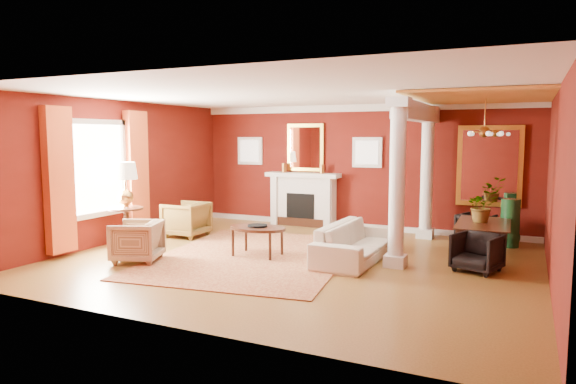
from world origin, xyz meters
The scene contains 27 objects.
ground centered at (0.00, 0.00, 0.00)m, with size 8.00×8.00×0.00m, color brown.
room_shell centered at (0.00, 0.00, 2.02)m, with size 8.04×7.04×2.92m.
fireplace centered at (-1.30, 3.32, 0.65)m, with size 1.85×0.42×1.29m.
overmantel_mirror centered at (-1.30, 3.45, 1.90)m, with size 0.95×0.07×1.15m.
flank_window_left centered at (-2.85, 3.46, 1.80)m, with size 0.70×0.07×0.70m.
flank_window_right centered at (0.25, 3.46, 1.80)m, with size 0.70×0.07×0.70m.
left_window centered at (-3.89, -0.60, 1.42)m, with size 0.21×2.55×2.60m.
column_front centered at (1.70, 0.30, 1.43)m, with size 0.36×0.36×2.80m.
column_back centered at (1.70, 3.00, 1.43)m, with size 0.36×0.36×2.80m.
header_beam centered at (1.70, 1.90, 2.62)m, with size 0.30×3.20×0.32m, color silver.
amber_ceiling centered at (2.85, 1.75, 2.87)m, with size 2.30×3.40×0.04m, color gold.
dining_mirror centered at (2.90, 3.45, 1.55)m, with size 1.30×0.07×1.70m.
chandelier centered at (2.90, 1.80, 2.25)m, with size 0.60×0.62×0.75m.
crown_trim centered at (0.00, 3.46, 2.82)m, with size 8.00×0.08×0.16m, color silver.
base_trim centered at (0.00, 3.46, 0.06)m, with size 8.00×0.08×0.12m, color silver.
rug centered at (-0.80, -0.05, 0.01)m, with size 3.30×4.40×0.02m, color maroon.
sofa centered at (0.95, 0.45, 0.43)m, with size 2.23×0.65×0.87m, color beige.
armchair_leopard centered at (-3.03, 0.95, 0.42)m, with size 0.81×0.76×0.84m, color black.
armchair_stripe centered at (-2.46, -1.25, 0.39)m, with size 0.77×0.72×0.79m, color tan.
coffee_table centered at (-0.75, -0.01, 0.50)m, with size 1.08×1.08×0.54m.
coffee_book centered at (-0.80, 0.05, 0.66)m, with size 0.17×0.02×0.23m, color black.
side_table centered at (-3.50, -0.37, 1.15)m, with size 0.67×0.67×1.67m.
dining_table centered at (2.97, 1.92, 0.46)m, with size 1.66×0.58×0.93m, color black.
dining_chair_near centered at (2.96, 0.56, 0.34)m, with size 0.67×0.62×0.69m, color black.
dining_chair_far centered at (2.72, 3.00, 0.33)m, with size 0.63×0.59×0.65m, color black.
green_urn centered at (3.37, 2.82, 0.38)m, with size 0.40×0.40×0.96m.
potted_plant centered at (2.90, 1.98, 1.17)m, with size 0.55×0.61×0.48m, color #26591E.
Camera 1 is at (3.65, -8.06, 2.17)m, focal length 32.00 mm.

